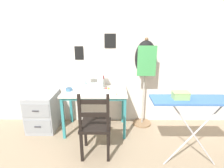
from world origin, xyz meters
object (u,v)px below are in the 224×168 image
object	(u,v)px
scissors	(119,94)
filing_cabinet	(43,111)
thread_spool_near_machine	(106,88)
ironing_board	(198,104)
fabric_bowl	(69,89)
dress_form	(145,63)
thread_spool_mid_table	(109,88)
storage_box	(181,95)
sewing_machine	(95,80)
wooden_chair	(95,126)

from	to	relation	value
scissors	filing_cabinet	world-z (taller)	scissors
scissors	thread_spool_near_machine	bearing A→B (deg)	129.41
ironing_board	fabric_bowl	bearing A→B (deg)	154.54
ironing_board	dress_form	bearing A→B (deg)	113.68
thread_spool_mid_table	storage_box	distance (m)	1.23
dress_form	storage_box	distance (m)	1.05
scissors	dress_form	size ratio (longest dim) A/B	0.10
sewing_machine	wooden_chair	size ratio (longest dim) A/B	0.37
scissors	wooden_chair	distance (m)	0.63
thread_spool_near_machine	filing_cabinet	bearing A→B (deg)	-178.49
thread_spool_mid_table	dress_form	xyz separation A→B (m)	(0.60, 0.13, 0.40)
thread_spool_near_machine	dress_form	bearing A→B (deg)	9.21
wooden_chair	storage_box	size ratio (longest dim) A/B	5.10
scissors	dress_form	bearing A→B (deg)	38.88
filing_cabinet	dress_form	distance (m)	1.92
thread_spool_mid_table	ironing_board	distance (m)	1.37
thread_spool_mid_table	filing_cabinet	xyz separation A→B (m)	(-1.12, -0.01, -0.42)
sewing_machine	scissors	distance (m)	0.49
dress_form	storage_box	world-z (taller)	dress_form
wooden_chair	ironing_board	distance (m)	1.28
scissors	fabric_bowl	bearing A→B (deg)	169.78
sewing_machine	storage_box	xyz separation A→B (m)	(1.06, -0.92, 0.08)
ironing_board	thread_spool_near_machine	bearing A→B (deg)	140.23
scissors	filing_cabinet	xyz separation A→B (m)	(-1.29, 0.22, -0.40)
thread_spool_near_machine	filing_cabinet	xyz separation A→B (m)	(-1.08, -0.03, -0.41)
sewing_machine	thread_spool_near_machine	xyz separation A→B (m)	(0.19, -0.01, -0.13)
sewing_machine	thread_spool_mid_table	xyz separation A→B (m)	(0.23, -0.03, -0.13)
scissors	thread_spool_mid_table	world-z (taller)	thread_spool_mid_table
fabric_bowl	storage_box	distance (m)	1.68
ironing_board	storage_box	size ratio (longest dim) A/B	5.90
storage_box	thread_spool_mid_table	bearing A→B (deg)	133.34
fabric_bowl	thread_spool_near_machine	bearing A→B (deg)	10.28
thread_spool_mid_table	storage_box	bearing A→B (deg)	-46.66
fabric_bowl	ironing_board	xyz separation A→B (m)	(1.68, -0.80, 0.10)
wooden_chair	fabric_bowl	bearing A→B (deg)	127.73
filing_cabinet	thread_spool_mid_table	bearing A→B (deg)	0.27
filing_cabinet	ironing_board	bearing A→B (deg)	-22.04
wooden_chair	ironing_board	size ratio (longest dim) A/B	0.86
ironing_board	thread_spool_mid_table	bearing A→B (deg)	139.82
fabric_bowl	thread_spool_mid_table	bearing A→B (deg)	7.54
thread_spool_mid_table	dress_form	bearing A→B (deg)	11.98
scissors	storage_box	bearing A→B (deg)	-44.34
filing_cabinet	storage_box	size ratio (longest dim) A/B	3.42
fabric_bowl	thread_spool_near_machine	world-z (taller)	fabric_bowl
thread_spool_near_machine	thread_spool_mid_table	xyz separation A→B (m)	(0.04, -0.02, 0.00)
fabric_bowl	ironing_board	world-z (taller)	ironing_board
fabric_bowl	wooden_chair	bearing A→B (deg)	-52.27
filing_cabinet	sewing_machine	bearing A→B (deg)	2.41
fabric_bowl	dress_form	bearing A→B (deg)	9.72
sewing_machine	filing_cabinet	bearing A→B (deg)	-177.59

